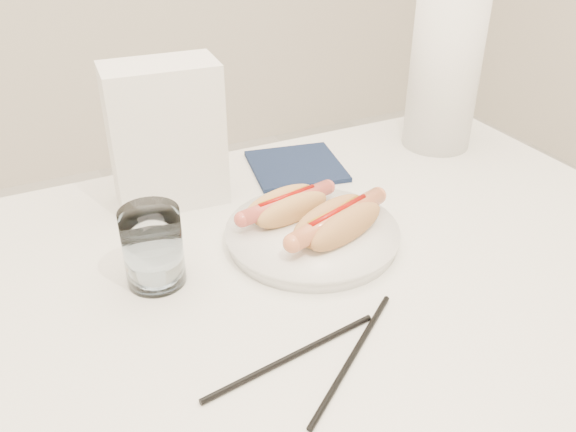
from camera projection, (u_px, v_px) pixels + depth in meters
name	position (u px, v px, depth m)	size (l,w,h in m)	color
table	(296.00, 301.00, 0.88)	(1.20, 0.80, 0.75)	white
plate	(312.00, 237.00, 0.90)	(0.25, 0.25, 0.02)	white
hotdog_left	(287.00, 206.00, 0.91)	(0.16, 0.09, 0.04)	tan
hotdog_right	(338.00, 223.00, 0.87)	(0.18, 0.12, 0.05)	tan
water_glass	(153.00, 247.00, 0.79)	(0.08, 0.08, 0.11)	silver
chopstick_near	(292.00, 356.00, 0.69)	(0.01, 0.01, 0.24)	black
chopstick_far	(353.00, 355.00, 0.70)	(0.01, 0.01, 0.23)	black
napkin_box	(166.00, 135.00, 0.96)	(0.17, 0.10, 0.23)	white
navy_napkin	(296.00, 166.00, 1.11)	(0.16, 0.16, 0.01)	#121E3B
paper_towel_roll	(444.00, 72.00, 1.13)	(0.13, 0.13, 0.29)	white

